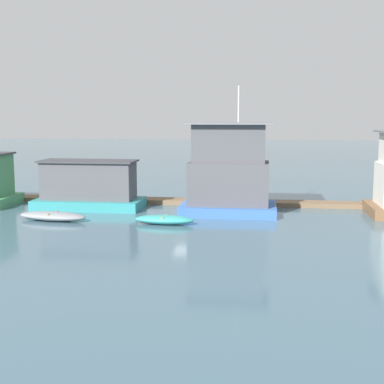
{
  "coord_description": "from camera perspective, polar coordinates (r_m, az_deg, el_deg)",
  "views": [
    {
      "loc": [
        4.18,
        -32.51,
        5.98
      ],
      "look_at": [
        0.0,
        -1.0,
        1.4
      ],
      "focal_mm": 50.0,
      "sensor_mm": 36.0,
      "label": 1
    }
  ],
  "objects": [
    {
      "name": "ground_plane",
      "position": [
        33.31,
        0.23,
        -2.14
      ],
      "size": [
        200.0,
        200.0,
        0.0
      ],
      "primitive_type": "plane",
      "color": "#426070"
    },
    {
      "name": "dock_walkway",
      "position": [
        36.29,
        0.85,
        -1.05
      ],
      "size": [
        42.4,
        1.47,
        0.3
      ],
      "primitive_type": "cube",
      "color": "brown",
      "rests_on": "ground_plane"
    },
    {
      "name": "houseboat_teal",
      "position": [
        35.1,
        -10.94,
        0.56
      ],
      "size": [
        6.9,
        3.2,
        3.12
      ],
      "color": "teal",
      "rests_on": "ground_plane"
    },
    {
      "name": "houseboat_blue",
      "position": [
        32.62,
        3.96,
        2.01
      ],
      "size": [
        5.79,
        4.0,
        7.71
      ],
      "color": "#3866B7",
      "rests_on": "ground_plane"
    },
    {
      "name": "dinghy_grey",
      "position": [
        31.61,
        -14.66,
        -2.51
      ],
      "size": [
        4.24,
        1.9,
        0.51
      ],
      "color": "gray",
      "rests_on": "ground_plane"
    },
    {
      "name": "dinghy_teal",
      "position": [
        29.62,
        -2.98,
        -2.96
      ],
      "size": [
        3.36,
        1.35,
        0.5
      ],
      "color": "teal",
      "rests_on": "ground_plane"
    }
  ]
}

